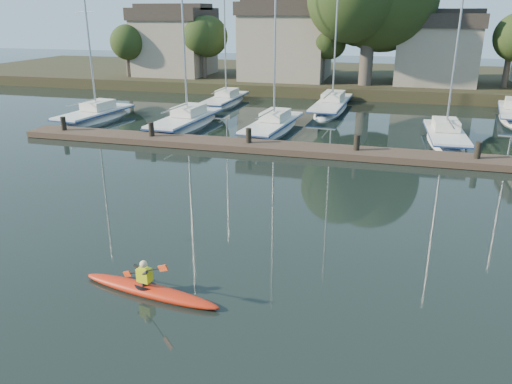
% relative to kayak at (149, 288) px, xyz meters
% --- Properties ---
extents(ground, '(160.00, 160.00, 0.00)m').
position_rel_kayak_xyz_m(ground, '(1.36, 1.54, -0.17)').
color(ground, black).
rests_on(ground, ground).
extents(kayak, '(4.38, 1.25, 1.39)m').
position_rel_kayak_xyz_m(kayak, '(0.00, 0.00, 0.00)').
color(kayak, red).
rests_on(kayak, ground).
extents(dock, '(34.00, 2.00, 1.80)m').
position_rel_kayak_xyz_m(dock, '(1.36, 15.54, 0.04)').
color(dock, '#4B382B').
rests_on(dock, ground).
extents(sailboat_0, '(3.10, 8.26, 12.80)m').
position_rel_kayak_xyz_m(sailboat_0, '(-14.56, 20.41, -0.38)').
color(sailboat_0, silver).
rests_on(sailboat_0, ground).
extents(sailboat_1, '(2.95, 9.38, 15.10)m').
position_rel_kayak_xyz_m(sailboat_1, '(-7.43, 20.19, -0.37)').
color(sailboat_1, silver).
rests_on(sailboat_1, ground).
extents(sailboat_2, '(2.94, 9.27, 15.09)m').
position_rel_kayak_xyz_m(sailboat_2, '(-1.42, 20.44, -0.36)').
color(sailboat_2, silver).
rests_on(sailboat_2, ground).
extents(sailboat_3, '(2.46, 8.18, 13.05)m').
position_rel_kayak_xyz_m(sailboat_3, '(9.25, 20.43, -0.36)').
color(sailboat_3, silver).
rests_on(sailboat_3, ground).
extents(sailboat_5, '(2.27, 8.64, 14.21)m').
position_rel_kayak_xyz_m(sailboat_5, '(-7.67, 29.23, -0.35)').
color(sailboat_5, silver).
rests_on(sailboat_5, ground).
extents(sailboat_6, '(2.69, 10.76, 16.98)m').
position_rel_kayak_xyz_m(sailboat_6, '(1.34, 28.96, -0.37)').
color(sailboat_6, silver).
rests_on(sailboat_6, ground).
extents(shore, '(90.00, 25.25, 12.75)m').
position_rel_kayak_xyz_m(shore, '(2.97, 41.82, 3.06)').
color(shore, '#252E17').
rests_on(shore, ground).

